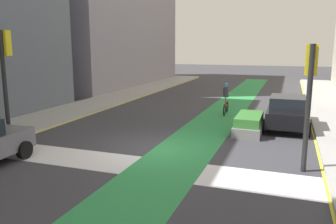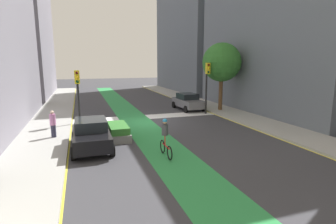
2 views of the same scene
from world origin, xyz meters
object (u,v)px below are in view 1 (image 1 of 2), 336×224
object	(u,v)px
traffic_signal_near_right	(310,83)
median_planter	(249,124)
car_black_right_far	(287,112)
cyclist_in_lane	(226,98)
traffic_signal_near_left	(6,67)

from	to	relation	value
traffic_signal_near_right	median_planter	bearing A→B (deg)	117.26
traffic_signal_near_right	car_black_right_far	distance (m)	6.21
traffic_signal_near_right	cyclist_in_lane	world-z (taller)	traffic_signal_near_right
cyclist_in_lane	traffic_signal_near_left	bearing A→B (deg)	-126.44
traffic_signal_near_right	cyclist_in_lane	bearing A→B (deg)	116.03
car_black_right_far	median_planter	bearing A→B (deg)	-135.71
traffic_signal_near_left	median_planter	world-z (taller)	traffic_signal_near_left
traffic_signal_near_left	car_black_right_far	bearing A→B (deg)	34.26
traffic_signal_near_right	median_planter	distance (m)	5.38
cyclist_in_lane	car_black_right_far	bearing A→B (deg)	-33.97
traffic_signal_near_right	car_black_right_far	size ratio (longest dim) A/B	0.95
traffic_signal_near_right	traffic_signal_near_left	xyz separation A→B (m)	(-10.77, -1.08, 0.34)
traffic_signal_near_left	median_planter	xyz separation A→B (m)	(8.56, 5.36, -2.74)
traffic_signal_near_right	median_planter	size ratio (longest dim) A/B	1.47
cyclist_in_lane	traffic_signal_near_right	bearing A→B (deg)	-63.97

